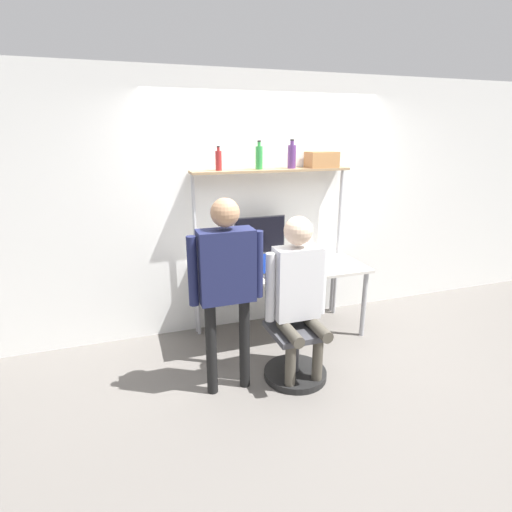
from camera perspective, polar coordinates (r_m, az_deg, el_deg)
ground_plane at (r=4.13m, az=5.45°, el=-13.43°), size 12.00×12.00×0.00m
wall_back at (r=4.39m, az=1.50°, el=7.37°), size 8.00×0.06×2.70m
desk at (r=4.18m, az=3.42°, el=-2.58°), size 1.78×0.78×0.76m
shelf_unit at (r=4.23m, az=2.27°, el=8.54°), size 1.69×0.24×1.74m
monitor at (r=4.25m, az=0.58°, el=2.66°), size 0.56×0.16×0.50m
laptop at (r=3.94m, az=2.98°, el=-1.76°), size 0.32×0.23×0.22m
cell_phone at (r=4.00m, az=7.03°, el=-2.44°), size 0.07×0.15×0.01m
office_chair at (r=3.65m, az=5.44°, el=-12.60°), size 0.56×0.56×0.94m
person_seated at (r=3.36m, az=6.05°, el=-4.36°), size 0.55×0.48×1.46m
person_standing at (r=3.13m, az=-4.24°, el=-2.44°), size 0.60×0.22×1.64m
bottle_green at (r=4.14m, az=0.44°, el=13.94°), size 0.07×0.07×0.28m
bottle_red at (r=4.02m, az=-5.37°, el=13.47°), size 0.06×0.06×0.23m
bottle_purple at (r=4.27m, az=5.14°, el=14.03°), size 0.08×0.08×0.29m
storage_box at (r=4.42m, az=9.36°, el=13.43°), size 0.32×0.22×0.17m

